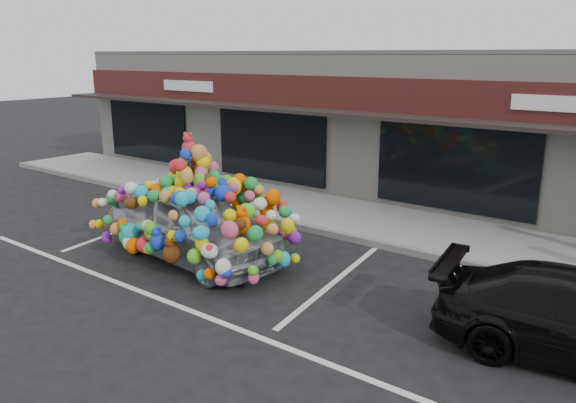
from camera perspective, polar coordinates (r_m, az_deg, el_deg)
The scene contains 8 objects.
ground at distance 12.30m, azimuth -6.94°, elevation -5.37°, with size 90.00×90.00×0.00m, color black.
shop_building at distance 18.65m, azimuth 11.34°, elevation 8.17°, with size 24.00×7.20×4.31m.
sidewalk at distance 15.24m, azimuth 3.54°, elevation -1.01°, with size 26.00×3.00×0.15m, color gray.
kerb at distance 14.07m, azimuth 0.14°, elevation -2.33°, with size 26.00×0.18×0.16m, color slate.
parking_stripe_left at distance 14.72m, azimuth -15.40°, elevation -2.39°, with size 0.12×4.40×0.01m, color silver.
parking_stripe_mid at distance 10.81m, azimuth 4.67°, elevation -8.18°, with size 0.12×4.40×0.01m, color silver.
lane_line at distance 9.49m, azimuth -7.90°, elevation -11.68°, with size 14.00×0.12×0.01m, color silver.
toy_car at distance 11.89m, azimuth -9.62°, elevation -1.50°, with size 3.17×4.86×2.72m.
Camera 1 is at (8.11, -8.23, 4.21)m, focal length 35.00 mm.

